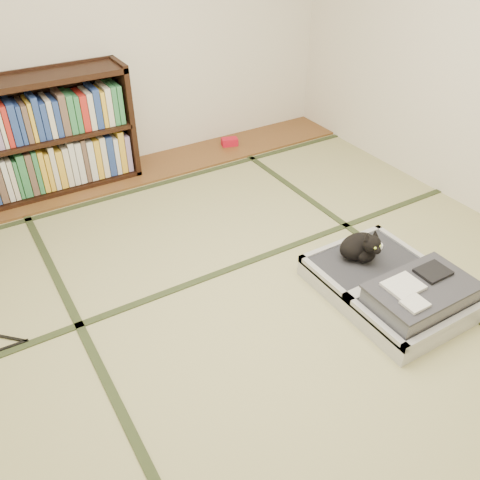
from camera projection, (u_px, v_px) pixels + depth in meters
floor at (263, 305)px, 3.06m from camera, size 4.50×4.50×0.00m
wood_strip at (138, 171)px, 4.45m from camera, size 4.00×0.50×0.02m
red_item at (230, 142)px, 4.85m from camera, size 0.17×0.13×0.07m
room_shell at (272, 57)px, 2.22m from camera, size 4.50×4.50×4.50m
tatami_borders at (223, 262)px, 3.40m from camera, size 4.00×4.50×0.01m
bookcase at (37, 140)px, 3.93m from camera, size 1.49×0.34×0.96m
suitcase at (394, 288)px, 3.04m from camera, size 0.69×0.92×0.27m
cat at (361, 247)px, 3.17m from camera, size 0.31×0.31×0.25m
cable_coil at (376, 245)px, 3.32m from camera, size 0.10×0.10×0.02m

